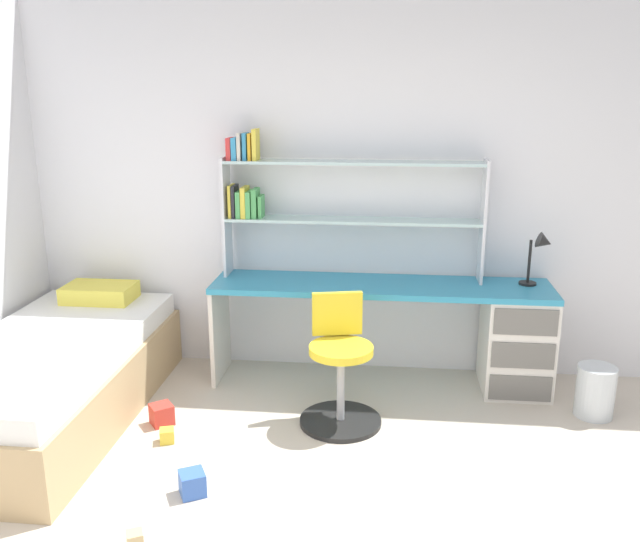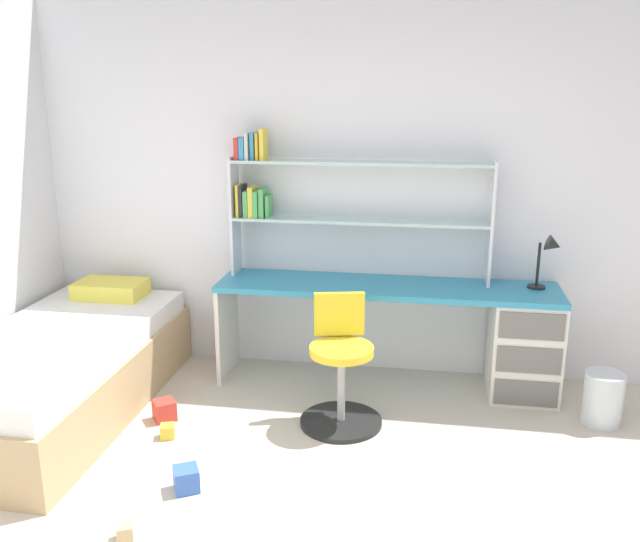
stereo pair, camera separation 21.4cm
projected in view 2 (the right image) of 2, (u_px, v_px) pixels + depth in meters
room_shell at (143, 212)px, 3.77m from camera, size 6.03×5.91×2.76m
desk at (479, 332)px, 4.58m from camera, size 2.36×0.53×0.74m
bookshelf_hutch at (323, 194)px, 4.65m from camera, size 1.83×0.22×1.04m
desk_lamp at (550, 253)px, 4.42m from camera, size 0.20×0.17×0.38m
swivel_chair at (341, 374)px, 4.17m from camera, size 0.52×0.52×0.82m
bed_platform at (60, 372)px, 4.33m from camera, size 1.02×2.09×0.67m
waste_bin at (603, 398)px, 4.19m from camera, size 0.25×0.25×0.34m
toy_block_blue_0 at (186, 479)px, 3.51m from camera, size 0.17×0.17×0.13m
toy_block_yellow_1 at (168, 431)px, 4.05m from camera, size 0.11×0.11×0.08m
toy_block_red_2 at (164, 410)px, 4.26m from camera, size 0.18×0.18×0.13m
toy_block_natural_3 at (125, 532)px, 3.13m from camera, size 0.10×0.10×0.07m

